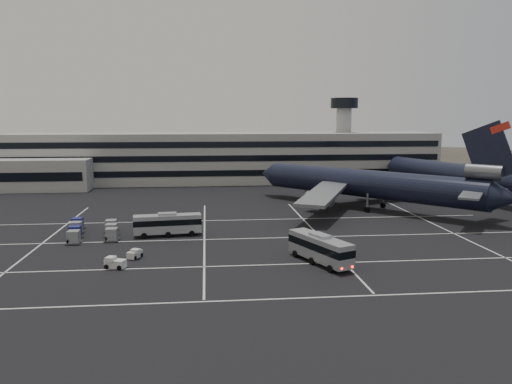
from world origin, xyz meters
TOP-DOWN VIEW (x-y plane):
  - ground at (0.00, 0.00)m, footprint 260.00×260.00m
  - lane_markings at (0.95, 0.72)m, footprint 90.00×55.62m
  - terminal at (-2.95, 71.14)m, footprint 125.00×26.00m
  - hills at (17.99, 170.00)m, footprint 352.00×180.00m
  - trijet_main at (27.16, 26.02)m, footprint 42.98×46.28m
  - trijet_far at (53.00, 34.94)m, footprint 25.17×56.53m
  - bus_near at (8.76, -9.99)m, footprint 6.66×11.03m
  - bus_far at (-11.75, 7.01)m, footprint 10.72×3.59m
  - tug_a at (-15.24, -5.28)m, footprint 2.05×2.45m
  - tug_b at (-16.86, -9.58)m, footprint 2.76×2.21m
  - uld_cluster at (-23.73, 7.94)m, footprint 9.58×12.24m

SIDE VIEW (x-z plane):
  - hills at x=17.99m, z-range -34.07..9.93m
  - ground at x=0.00m, z-range 0.00..0.00m
  - lane_markings at x=0.95m, z-range 0.00..0.01m
  - tug_a at x=-15.24m, z-range -0.08..1.29m
  - tug_b at x=-16.86m, z-range -0.09..1.46m
  - uld_cluster at x=-23.73m, z-range -0.02..1.97m
  - bus_far at x=-11.75m, z-range 0.17..3.89m
  - bus_near at x=8.76m, z-range 0.18..4.04m
  - trijet_main at x=27.16m, z-range -3.79..14.29m
  - trijet_far at x=53.00m, z-range -3.61..14.47m
  - terminal at x=-2.95m, z-range -5.07..18.93m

